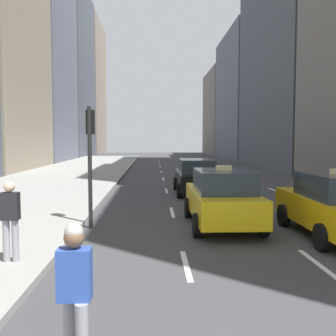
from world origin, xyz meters
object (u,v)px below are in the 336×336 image
pedestrian_mid_block (10,217)px  skateboarder (75,294)px  taxi_second (335,205)px  traffic_light_pole (90,147)px  sedan_black_near (196,176)px  taxi_lead (222,198)px

pedestrian_mid_block → skateboarder: bearing=-61.7°
taxi_second → traffic_light_pole: traffic_light_pole is taller
skateboarder → traffic_light_pole: traffic_light_pole is taller
sedan_black_near → skateboarder: (-2.94, -14.72, 0.10)m
taxi_second → skateboarder: bearing=-133.3°
taxi_lead → sedan_black_near: bearing=90.0°
taxi_lead → skateboarder: taxi_lead is taller
skateboarder → taxi_second: bearing=46.7°
taxi_lead → pedestrian_mid_block: 6.22m
taxi_second → traffic_light_pole: size_ratio=1.22×
taxi_second → taxi_lead: bearing=153.2°
taxi_lead → skateboarder: size_ratio=2.52×
taxi_second → pedestrian_mid_block: size_ratio=2.67×
sedan_black_near → taxi_lead: bearing=-90.0°
taxi_second → pedestrian_mid_block: 8.12m
taxi_second → skateboarder: taxi_second is taller
pedestrian_mid_block → traffic_light_pole: size_ratio=0.46×
skateboarder → traffic_light_pole: size_ratio=0.48×
taxi_second → traffic_light_pole: bearing=167.8°
traffic_light_pole → sedan_black_near: bearing=61.1°
taxi_lead → traffic_light_pole: traffic_light_pole is taller
pedestrian_mid_block → traffic_light_pole: (1.04, 3.75, 1.34)m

